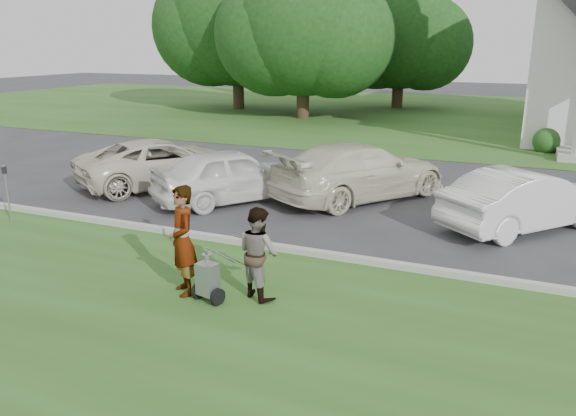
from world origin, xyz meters
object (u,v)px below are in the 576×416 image
Objects in this scene: person_right at (258,253)px; parking_meter_far at (6,187)px; tree_left at (303,30)px; car_b at (232,175)px; parking_meter_near at (181,211)px; striping_cart at (208,280)px; car_a at (162,162)px; car_d at (525,200)px; tree_far at (237,23)px; person_left at (183,241)px; car_c at (360,171)px; tree_back at (400,38)px.

person_right reaches higher than parking_meter_far.
tree_left reaches higher than car_b.
parking_meter_near is 4.09m from car_b.
striping_cart is at bearing -47.23° from parking_meter_near.
striping_cart is 8.95m from car_a.
tree_left is 7.47× the size of parking_meter_near.
car_d reaches higher than parking_meter_near.
tree_left is 2.33× the size of car_b.
tree_far reaches higher than car_b.
car_b is (-2.78, 5.98, 0.36)m from striping_cart.
car_d is at bearing 33.92° from parking_meter_near.
parking_meter_near is 0.31× the size of car_b.
striping_cart is at bearing 92.87° from car_d.
person_left is at bearing -16.23° from parking_meter_far.
car_a reaches higher than parking_meter_near.
car_c reaches higher than car_b.
tree_left is at bearing -116.57° from tree_back.
car_c is at bearing -63.05° from tree_left.
person_left is 8.51m from car_d.
tree_far is 2.20× the size of car_a.
car_b is at bearing 103.18° from parking_meter_near.
tree_back reaches higher than parking_meter_near.
car_a reaches higher than parking_meter_far.
parking_meter_near is (6.05, -22.23, -4.21)m from tree_left.
parking_meter_near is 6.23m from car_a.
car_b is at bearing -74.33° from tree_left.
person_right is at bearing 58.36° from person_left.
car_c reaches higher than car_a.
tree_left is 0.91× the size of tree_far.
car_a is at bearing -83.05° from tree_left.
car_c is (2.33, 5.74, -0.08)m from parking_meter_near.
tree_left is at bearing -38.05° from car_b.
car_d is (4.25, 6.05, -0.10)m from person_right.
tree_far is at bearing 105.20° from parking_meter_far.
person_right is (0.72, 0.54, 0.41)m from striping_cart.
person_right is 1.13× the size of parking_meter_far.
tree_left is at bearing -42.78° from person_right.
tree_back is 2.15× the size of car_d.
car_b is 3.71m from car_c.
car_a is at bearing 20.54° from car_b.
person_left is at bearing 89.17° from car_d.
tree_left reaches higher than person_left.
car_a is (-6.50, 6.29, -0.10)m from person_right.
person_left is at bearing -73.10° from tree_left.
car_a is (1.27, 4.80, -0.19)m from parking_meter_far.
tree_far is 28.41m from car_d.
tree_far is at bearing -26.09° from car_b.
tree_back reaches higher than car_d.
tree_back is at bearing 84.04° from parking_meter_far.
car_a is at bearing -16.82° from person_right.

